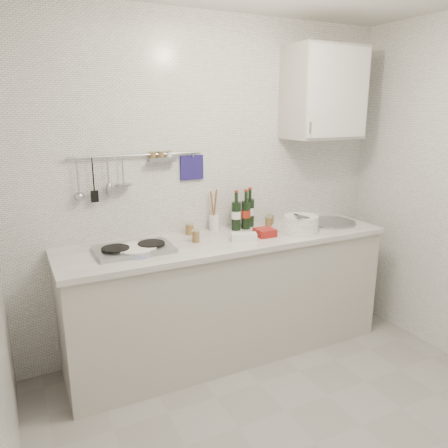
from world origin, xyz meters
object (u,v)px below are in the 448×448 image
object	(u,v)px
wall_cabinet	(324,93)
utensil_crock	(214,221)
wine_bottles	(244,209)
plate_stack_hob	(135,250)
plate_stack_sink	(300,224)

from	to	relation	value
wall_cabinet	utensil_crock	distance (m)	1.32
wall_cabinet	wine_bottles	bearing A→B (deg)	174.51
wall_cabinet	wine_bottles	world-z (taller)	wall_cabinet
plate_stack_hob	utensil_crock	world-z (taller)	utensil_crock
plate_stack_sink	wall_cabinet	bearing A→B (deg)	31.18
wall_cabinet	wine_bottles	size ratio (longest dim) A/B	2.26
wine_bottles	utensil_crock	distance (m)	0.25
plate_stack_hob	plate_stack_sink	size ratio (longest dim) A/B	0.86
wall_cabinet	plate_stack_sink	distance (m)	1.04
wall_cabinet	plate_stack_sink	world-z (taller)	wall_cabinet
plate_stack_hob	plate_stack_sink	xyz separation A→B (m)	(1.28, -0.04, 0.04)
wall_cabinet	plate_stack_hob	size ratio (longest dim) A/B	2.43
wall_cabinet	plate_stack_sink	bearing A→B (deg)	-148.82
utensil_crock	plate_stack_sink	bearing A→B (deg)	-27.67
wall_cabinet	utensil_crock	world-z (taller)	wall_cabinet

